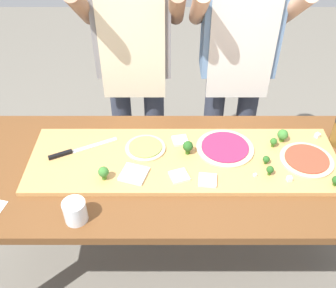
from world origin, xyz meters
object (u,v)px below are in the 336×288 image
object	(u,v)px
broccoli_floret_back_left	(274,142)
pizza_whole_pesto_green	(146,148)
broccoli_floret_center_left	(189,147)
cook_left	(135,55)
pizza_whole_beet_magenta	(226,148)
cheese_crumble_b	(318,136)
pizza_slice_far_left	(135,174)
chefs_knife	(75,151)
prep_table	(178,182)
broccoli_floret_front_left	(104,172)
pizza_slice_near_right	(208,180)
cook_right	(239,55)
cheese_crumble_c	(290,179)
pizza_slice_center	(181,140)
broccoli_floret_front_right	(284,135)
pizza_whole_tomato_red	(307,160)
pizza_slice_far_right	(180,176)
cheese_crumble_a	(256,175)
broccoli_floret_center_right	(271,170)
flour_cup	(76,212)

from	to	relation	value
broccoli_floret_back_left	pizza_whole_pesto_green	bearing A→B (deg)	-178.26
broccoli_floret_center_left	cook_left	world-z (taller)	cook_left
pizza_whole_beet_magenta	cheese_crumble_b	xyz separation A→B (m)	(0.46, 0.09, 0.00)
pizza_slice_far_left	broccoli_floret_back_left	world-z (taller)	broccoli_floret_back_left
chefs_knife	pizza_whole_beet_magenta	xyz separation A→B (m)	(0.70, 0.02, 0.00)
prep_table	broccoli_floret_front_left	size ratio (longest dim) A/B	29.36
cook_left	pizza_slice_near_right	bearing A→B (deg)	-65.20
cook_left	cook_right	size ratio (longest dim) A/B	1.00
chefs_knife	cheese_crumble_c	world-z (taller)	cheese_crumble_c
pizza_slice_center	pizza_slice_far_left	bearing A→B (deg)	-132.12
pizza_whole_beet_magenta	cheese_crumble_c	size ratio (longest dim) A/B	13.15
pizza_whole_pesto_green	broccoli_floret_front_right	bearing A→B (deg)	5.22
chefs_knife	cheese_crumble_c	bearing A→B (deg)	-11.02
pizza_whole_beet_magenta	broccoli_floret_front_right	xyz separation A→B (m)	(0.28, 0.06, 0.03)
pizza_whole_pesto_green	broccoli_floret_front_left	world-z (taller)	broccoli_floret_front_left
pizza_whole_tomato_red	pizza_slice_far_right	size ratio (longest dim) A/B	3.17
pizza_slice_far_left	cheese_crumble_a	world-z (taller)	cheese_crumble_a
broccoli_floret_back_left	cheese_crumble_c	bearing A→B (deg)	-83.90
pizza_slice_far_right	cheese_crumble_c	distance (m)	0.47
pizza_slice_far_right	broccoli_floret_front_right	distance (m)	0.55
pizza_whole_tomato_red	cook_right	world-z (taller)	cook_right
broccoli_floret_center_left	broccoli_floret_front_left	distance (m)	0.40
pizza_slice_far_right	broccoli_floret_front_left	bearing A→B (deg)	-178.18
pizza_whole_tomato_red	pizza_slice_near_right	distance (m)	0.48
pizza_whole_pesto_green	pizza_slice_far_right	xyz separation A→B (m)	(0.15, -0.19, -0.00)
cheese_crumble_b	pizza_whole_beet_magenta	bearing A→B (deg)	-169.22
prep_table	cheese_crumble_b	world-z (taller)	cheese_crumble_b
cheese_crumble_b	cheese_crumble_c	world-z (taller)	cheese_crumble_b
prep_table	pizza_slice_center	distance (m)	0.20
pizza_whole_tomato_red	cheese_crumble_a	world-z (taller)	pizza_whole_tomato_red
pizza_whole_tomato_red	broccoli_floret_center_left	bearing A→B (deg)	174.59
broccoli_floret_center_left	cook_right	bearing A→B (deg)	63.65
pizza_whole_beet_magenta	cheese_crumble_a	xyz separation A→B (m)	(0.11, -0.18, -0.00)
prep_table	pizza_slice_far_right	distance (m)	0.15
pizza_whole_beet_magenta	broccoli_floret_center_right	xyz separation A→B (m)	(0.17, -0.17, 0.02)
broccoli_floret_back_left	cook_right	world-z (taller)	cook_right
cheese_crumble_a	prep_table	bearing A→B (deg)	166.19
broccoli_floret_center_left	cheese_crumble_a	world-z (taller)	broccoli_floret_center_left
chefs_knife	flour_cup	bearing A→B (deg)	-78.25
pizza_whole_tomato_red	broccoli_floret_center_left	size ratio (longest dim) A/B	3.54
prep_table	broccoli_floret_front_left	distance (m)	0.37
chefs_knife	pizza_slice_near_right	bearing A→B (deg)	-17.35
cheese_crumble_c	cook_left	distance (m)	1.05
cheese_crumble_a	pizza_slice_far_left	bearing A→B (deg)	179.18
prep_table	broccoli_floret_front_right	distance (m)	0.55
broccoli_floret_front_right	flour_cup	xyz separation A→B (m)	(-0.90, -0.46, -0.02)
pizza_slice_center	cook_right	size ratio (longest dim) A/B	0.04
pizza_whole_beet_magenta	cheese_crumble_c	xyz separation A→B (m)	(0.25, -0.21, 0.00)
pizza_slice_center	cook_left	size ratio (longest dim) A/B	0.04
pizza_slice_far_right	cheese_crumble_a	xyz separation A→B (m)	(0.33, 0.01, 0.00)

